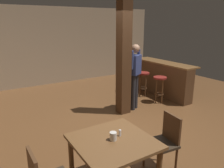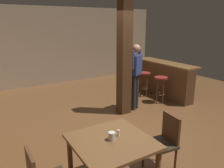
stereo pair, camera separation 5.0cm
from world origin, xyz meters
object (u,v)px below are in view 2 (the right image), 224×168
object	(u,v)px
salt_shaker	(119,133)
bar_counter	(162,79)
bar_stool_far	(132,75)
bar_stool_near	(161,83)
bar_stool_mid	(144,78)
standing_person	(136,72)
napkin_cup	(112,136)
dining_table	(112,148)
chair_east	(164,140)

from	to	relation	value
salt_shaker	bar_counter	size ratio (longest dim) A/B	0.04
bar_stool_far	bar_counter	bearing A→B (deg)	-49.94
bar_stool_near	bar_stool_far	distance (m)	1.26
bar_stool_near	bar_stool_mid	size ratio (longest dim) A/B	1.00
standing_person	bar_stool_far	size ratio (longest dim) A/B	2.14
napkin_cup	salt_shaker	distance (m)	0.14
napkin_cup	bar_stool_mid	xyz separation A→B (m)	(2.94, 2.91, -0.24)
bar_stool_mid	bar_stool_far	xyz separation A→B (m)	(-0.08, 0.56, 0.01)
bar_stool_mid	standing_person	bearing A→B (deg)	-141.33
napkin_cup	bar_stool_far	distance (m)	4.51
dining_table	bar_stool_near	distance (m)	3.71
bar_counter	bar_stool_far	world-z (taller)	bar_counter
bar_counter	bar_stool_near	xyz separation A→B (m)	(-0.54, -0.50, 0.04)
standing_person	bar_stool_mid	bearing A→B (deg)	38.67
chair_east	napkin_cup	distance (m)	0.97
bar_stool_near	napkin_cup	bearing A→B (deg)	-143.27
napkin_cup	bar_stool_far	bearing A→B (deg)	50.47
bar_counter	bar_stool_mid	world-z (taller)	bar_counter
standing_person	bar_counter	size ratio (longest dim) A/B	0.77
bar_stool_far	bar_stool_mid	bearing A→B (deg)	-82.34
bar_counter	standing_person	bearing A→B (deg)	-160.51
standing_person	bar_counter	distance (m)	1.61
napkin_cup	bar_stool_mid	bearing A→B (deg)	44.70
bar_stool_near	bar_stool_mid	distance (m)	0.70
dining_table	napkin_cup	distance (m)	0.18
napkin_cup	dining_table	bearing A→B (deg)	-105.03
dining_table	bar_stool_far	bearing A→B (deg)	50.49
bar_stool_mid	napkin_cup	bearing A→B (deg)	-135.30
bar_stool_near	bar_stool_mid	xyz separation A→B (m)	(-0.03, 0.70, -0.00)
chair_east	bar_counter	size ratio (longest dim) A/B	0.40
napkin_cup	bar_counter	distance (m)	4.44
napkin_cup	salt_shaker	bearing A→B (deg)	16.94
salt_shaker	bar_stool_near	distance (m)	3.58
napkin_cup	bar_counter	xyz separation A→B (m)	(3.50, 2.71, -0.29)
chair_east	salt_shaker	distance (m)	0.84
salt_shaker	bar_stool_far	xyz separation A→B (m)	(2.73, 3.43, -0.22)
chair_east	bar_stool_far	xyz separation A→B (m)	(1.95, 3.51, 0.08)
salt_shaker	bar_stool_mid	bearing A→B (deg)	45.63
dining_table	chair_east	xyz separation A→B (m)	(0.92, -0.03, -0.14)
napkin_cup	chair_east	bearing A→B (deg)	-2.21
napkin_cup	salt_shaker	xyz separation A→B (m)	(0.13, 0.04, -0.01)
dining_table	bar_stool_mid	size ratio (longest dim) A/B	1.31
chair_east	bar_counter	bearing A→B (deg)	46.74
napkin_cup	salt_shaker	size ratio (longest dim) A/B	1.23
dining_table	chair_east	bearing A→B (deg)	-1.96
standing_person	bar_stool_near	world-z (taller)	standing_person
chair_east	standing_person	distance (m)	2.55
bar_counter	napkin_cup	bearing A→B (deg)	-142.26
bar_stool_far	standing_person	bearing A→B (deg)	-122.57
dining_table	bar_stool_near	world-z (taller)	dining_table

